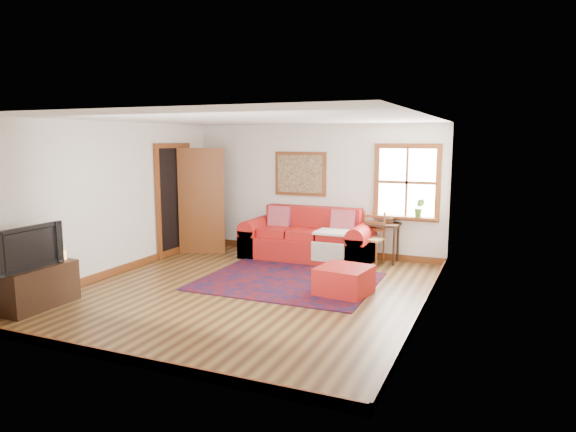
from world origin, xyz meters
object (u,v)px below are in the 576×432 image
at_px(red_leather_sofa, 308,242).
at_px(side_table, 383,230).
at_px(red_ottoman, 344,281).
at_px(ladder_back_chair, 371,236).
at_px(media_cabinet, 37,287).

relative_size(red_leather_sofa, side_table, 3.36).
xyz_separation_m(red_leather_sofa, red_ottoman, (1.28, -1.91, -0.11)).
bearing_deg(red_leather_sofa, red_ottoman, -56.11).
xyz_separation_m(ladder_back_chair, media_cabinet, (-3.49, -4.09, -0.23)).
distance_m(side_table, media_cabinet, 5.65).
relative_size(red_leather_sofa, red_ottoman, 3.43).
xyz_separation_m(side_table, media_cabinet, (-3.63, -4.31, -0.31)).
relative_size(ladder_back_chair, media_cabinet, 0.91).
bearing_deg(red_leather_sofa, side_table, 10.41).
bearing_deg(side_table, ladder_back_chair, -123.08).
bearing_deg(red_leather_sofa, ladder_back_chair, 1.09).
bearing_deg(ladder_back_chair, media_cabinet, -130.46).
relative_size(red_leather_sofa, media_cabinet, 2.35).
distance_m(red_ottoman, side_table, 2.19).
bearing_deg(media_cabinet, red_leather_sofa, 60.61).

